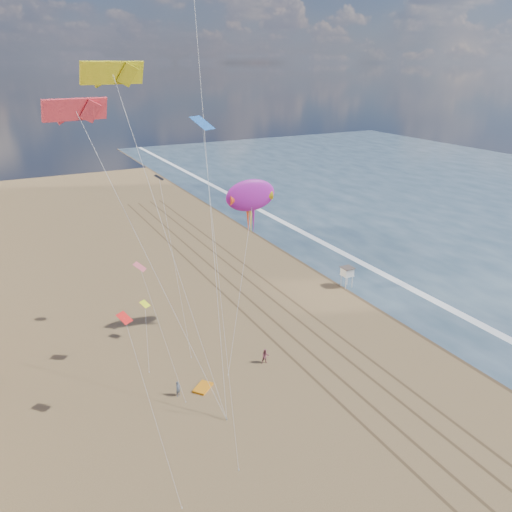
{
  "coord_description": "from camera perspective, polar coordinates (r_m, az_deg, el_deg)",
  "views": [
    {
      "loc": [
        -26.17,
        -20.73,
        29.94
      ],
      "look_at": [
        -1.77,
        26.0,
        9.5
      ],
      "focal_mm": 35.0,
      "sensor_mm": 36.0,
      "label": 1
    }
  ],
  "objects": [
    {
      "name": "kite_flyer_a",
      "position": [
        50.03,
        -8.89,
        -14.75
      ],
      "size": [
        0.68,
        0.61,
        1.56
      ],
      "primitive_type": "imported",
      "rotation": [
        0.0,
        0.0,
        0.55
      ],
      "color": "#505967",
      "rests_on": "ground"
    },
    {
      "name": "kite_flyer_b",
      "position": [
        54.03,
        1.08,
        -11.38
      ],
      "size": [
        0.96,
        0.83,
        1.71
      ],
      "primitive_type": "imported",
      "rotation": [
        0.0,
        0.0,
        -0.25
      ],
      "color": "#994D58",
      "rests_on": "ground"
    },
    {
      "name": "parafoils",
      "position": [
        47.57,
        -14.21,
        23.16
      ],
      "size": [
        16.62,
        6.1,
        14.79
      ],
      "color": "black",
      "rests_on": "ground"
    },
    {
      "name": "lifeguard_stand",
      "position": [
        71.81,
        10.39,
        -1.79
      ],
      "size": [
        1.67,
        1.67,
        3.02
      ],
      "color": "silver",
      "rests_on": "ground"
    },
    {
      "name": "foam",
      "position": [
        83.8,
        10.77,
        -0.13
      ],
      "size": [
        260.0,
        260.0,
        0.0
      ],
      "primitive_type": "plane",
      "color": "white",
      "rests_on": "ground"
    },
    {
      "name": "small_kites",
      "position": [
        46.54,
        -10.85,
        3.74
      ],
      "size": [
        9.5,
        16.97,
        21.87
      ],
      "color": "#F2FF1A",
      "rests_on": "ground"
    },
    {
      "name": "ground",
      "position": [
        44.84,
        19.12,
        -22.13
      ],
      "size": [
        260.0,
        260.0,
        0.0
      ],
      "primitive_type": "plane",
      "color": "brown",
      "rests_on": "ground"
    },
    {
      "name": "tracks",
      "position": [
        65.53,
        1.74,
        -6.0
      ],
      "size": [
        7.68,
        120.0,
        0.01
      ],
      "color": "brown",
      "rests_on": "ground"
    },
    {
      "name": "wet_sand",
      "position": [
        81.39,
        8.43,
        -0.63
      ],
      "size": [
        260.0,
        260.0,
        0.0
      ],
      "primitive_type": "plane",
      "color": "#42301E",
      "rests_on": "ground"
    },
    {
      "name": "show_kite",
      "position": [
        54.46,
        -0.62,
        6.9
      ],
      "size": [
        5.79,
        4.27,
        19.49
      ],
      "color": "#A91AA2",
      "rests_on": "ground"
    },
    {
      "name": "grounded_kite",
      "position": [
        51.01,
        -6.08,
        -14.72
      ],
      "size": [
        2.37,
        2.27,
        0.23
      ],
      "primitive_type": "cube",
      "rotation": [
        0.0,
        0.0,
        0.69
      ],
      "color": "orange",
      "rests_on": "ground"
    }
  ]
}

